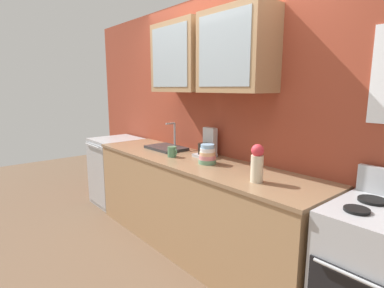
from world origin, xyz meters
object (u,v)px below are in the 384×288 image
bowl_stack (208,155)px  cup_near_sink (172,152)px  stove_range (383,287)px  sink_faucet (166,147)px  vase (257,163)px  dishwasher (117,171)px  coffee_maker (207,146)px

bowl_stack → cup_near_sink: 0.44m
stove_range → sink_faucet: size_ratio=2.41×
stove_range → bowl_stack: size_ratio=6.15×
sink_faucet → vase: size_ratio=1.61×
sink_faucet → dishwasher: 1.17m
vase → cup_near_sink: size_ratio=2.21×
sink_faucet → vase: 1.45m
sink_faucet → bowl_stack: 0.79m
cup_near_sink → dishwasher: (-1.42, 0.08, -0.51)m
stove_range → cup_near_sink: stove_range is taller
bowl_stack → stove_range: bearing=-0.0°
bowl_stack → cup_near_sink: (-0.43, -0.09, -0.03)m
stove_range → vase: bearing=-173.1°
cup_near_sink → coffee_maker: size_ratio=0.44×
sink_faucet → cup_near_sink: sink_faucet is taller
stove_range → dishwasher: bearing=-179.9°
cup_near_sink → dishwasher: size_ratio=0.14×
sink_faucet → coffee_maker: 0.58m
dishwasher → stove_range: bearing=0.1°
bowl_stack → vase: size_ratio=0.63×
stove_range → vase: 1.04m
stove_range → dishwasher: size_ratio=1.20×
vase → coffee_maker: coffee_maker is taller
sink_faucet → cup_near_sink: size_ratio=3.57×
vase → dishwasher: size_ratio=0.31×
cup_near_sink → coffee_maker: (0.21, 0.29, 0.06)m
bowl_stack → vase: vase is taller
coffee_maker → stove_range: bearing=-6.7°
vase → cup_near_sink: (-1.07, 0.02, -0.09)m
stove_range → coffee_maker: (-1.71, 0.20, 0.56)m
cup_near_sink → dishwasher: 1.51m
vase → coffee_maker: (-0.86, 0.30, -0.04)m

